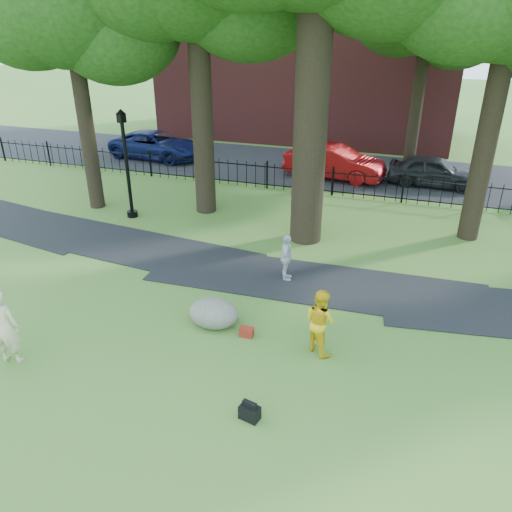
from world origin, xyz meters
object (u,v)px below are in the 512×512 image
(man, at_px, (320,321))
(lamppost, at_px, (127,166))
(red_sedan, at_px, (334,162))
(woman, at_px, (4,327))
(boulder, at_px, (213,311))

(man, bearing_deg, lamppost, -0.13)
(lamppost, bearing_deg, red_sedan, 67.69)
(woman, xyz_separation_m, man, (6.66, 2.64, -0.12))
(woman, distance_m, boulder, 4.85)
(boulder, bearing_deg, red_sedan, 87.53)
(woman, xyz_separation_m, lamppost, (-2.17, 8.89, 1.10))
(lamppost, relative_size, red_sedan, 0.87)
(red_sedan, bearing_deg, woman, 173.04)
(woman, height_order, man, woman)
(boulder, height_order, red_sedan, red_sedan)
(woman, xyz_separation_m, boulder, (3.85, 2.89, -0.56))
(man, bearing_deg, boulder, 30.11)
(red_sedan, bearing_deg, man, -162.81)
(lamppost, bearing_deg, boulder, -26.26)
(woman, bearing_deg, man, -169.92)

